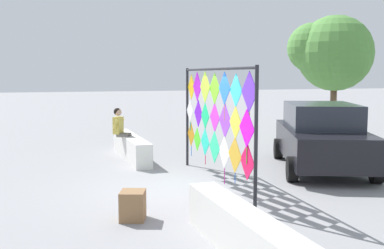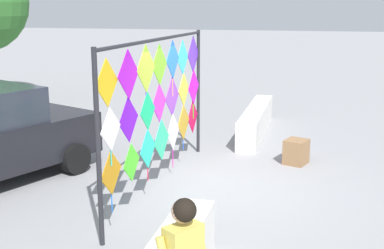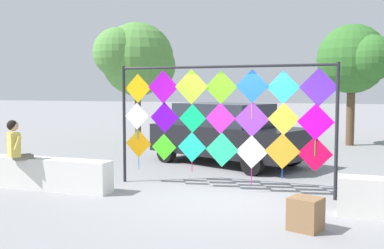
# 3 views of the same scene
# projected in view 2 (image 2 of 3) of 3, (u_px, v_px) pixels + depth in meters

# --- Properties ---
(ground) EXTENTS (120.00, 120.00, 0.00)m
(ground) POSITION_uv_depth(u_px,v_px,m) (211.00, 188.00, 9.16)
(ground) COLOR gray
(plaza_ledge_right) EXTENTS (3.82, 0.47, 0.68)m
(plaza_ledge_right) POSITION_uv_depth(u_px,v_px,m) (256.00, 121.00, 12.96)
(plaza_ledge_right) COLOR silver
(plaza_ledge_right) RESTS_ON ground
(kite_display_rack) EXTENTS (4.83, 0.30, 2.71)m
(kite_display_rack) POSITION_uv_depth(u_px,v_px,m) (161.00, 96.00, 8.86)
(kite_display_rack) COLOR #232328
(kite_display_rack) RESTS_ON ground
(cardboard_box_large) EXTENTS (0.58, 0.55, 0.51)m
(cardboard_box_large) POSITION_uv_depth(u_px,v_px,m) (296.00, 152.00, 10.49)
(cardboard_box_large) COLOR olive
(cardboard_box_large) RESTS_ON ground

